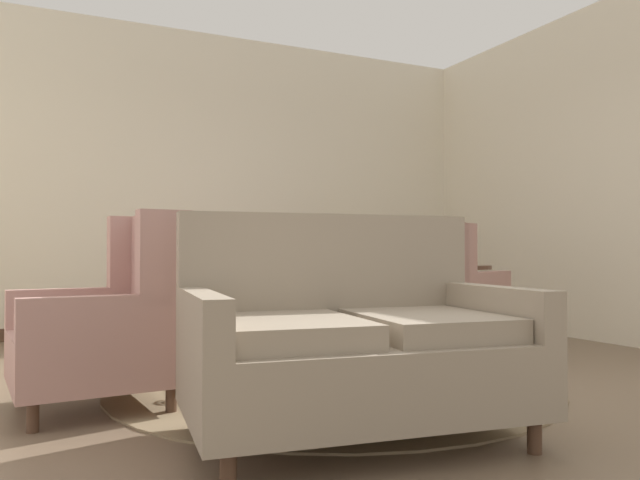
% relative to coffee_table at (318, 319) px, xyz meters
% --- Properties ---
extents(ground, '(9.10, 9.10, 0.00)m').
position_rel_coffee_table_xyz_m(ground, '(0.02, -0.48, -0.39)').
color(ground, brown).
extents(wall_back, '(6.26, 0.08, 3.13)m').
position_rel_coffee_table_xyz_m(wall_back, '(0.02, 2.77, 1.18)').
color(wall_back, beige).
rests_on(wall_back, ground).
extents(wall_right, '(0.08, 4.55, 3.13)m').
position_rel_coffee_table_xyz_m(wall_right, '(3.06, 0.50, 1.18)').
color(wall_right, beige).
rests_on(wall_right, ground).
extents(baseboard_back, '(6.10, 0.03, 0.12)m').
position_rel_coffee_table_xyz_m(baseboard_back, '(0.02, 2.71, -0.33)').
color(baseboard_back, '#4C3323').
rests_on(baseboard_back, ground).
extents(area_rug, '(2.74, 2.74, 0.01)m').
position_rel_coffee_table_xyz_m(area_rug, '(0.02, -0.18, -0.38)').
color(area_rug, '#847051').
rests_on(area_rug, ground).
extents(coffee_table, '(0.76, 0.76, 0.49)m').
position_rel_coffee_table_xyz_m(coffee_table, '(0.00, 0.00, 0.00)').
color(coffee_table, '#4C3323').
rests_on(coffee_table, ground).
extents(porcelain_vase, '(0.15, 0.15, 0.30)m').
position_rel_coffee_table_xyz_m(porcelain_vase, '(-0.04, -0.03, 0.24)').
color(porcelain_vase, beige).
rests_on(porcelain_vase, coffee_table).
extents(settee, '(1.55, 1.07, 1.01)m').
position_rel_coffee_table_xyz_m(settee, '(-0.40, -1.22, 0.03)').
color(settee, gray).
rests_on(settee, ground).
extents(armchair_foreground_right, '(1.16, 1.14, 1.03)m').
position_rel_coffee_table_xyz_m(armchair_foreground_right, '(1.17, 0.38, 0.05)').
color(armchair_foreground_right, tan).
rests_on(armchair_foreground_right, ground).
extents(armchair_near_sideboard, '(0.87, 0.86, 1.03)m').
position_rel_coffee_table_xyz_m(armchair_near_sideboard, '(-1.30, -0.18, 0.05)').
color(armchair_near_sideboard, tan).
rests_on(armchair_near_sideboard, ground).
extents(armchair_back_corner, '(0.96, 0.97, 0.96)m').
position_rel_coffee_table_xyz_m(armchair_back_corner, '(-0.10, 1.40, 0.03)').
color(armchair_back_corner, tan).
rests_on(armchair_back_corner, ground).
extents(side_table, '(0.58, 0.58, 0.71)m').
position_rel_coffee_table_xyz_m(side_table, '(1.42, 0.43, 0.05)').
color(side_table, '#4C3323').
rests_on(side_table, ground).
extents(sideboard, '(0.94, 0.42, 1.12)m').
position_rel_coffee_table_xyz_m(sideboard, '(1.43, 2.48, 0.10)').
color(sideboard, '#4C3323').
rests_on(sideboard, ground).
extents(gramophone, '(0.46, 0.54, 0.53)m').
position_rel_coffee_table_xyz_m(gramophone, '(1.48, 2.38, 0.72)').
color(gramophone, '#4C3323').
rests_on(gramophone, sideboard).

